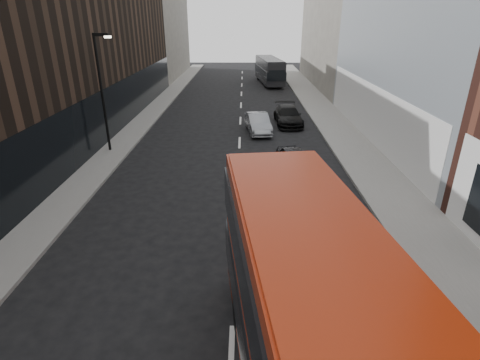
{
  "coord_description": "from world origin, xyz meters",
  "views": [
    {
      "loc": [
        0.3,
        -4.72,
        7.96
      ],
      "look_at": [
        0.16,
        7.8,
        2.5
      ],
      "focal_mm": 28.0,
      "sensor_mm": 36.0,
      "label": 1
    }
  ],
  "objects_px": {
    "car_c": "(288,116)",
    "car_b": "(258,123)",
    "car_a": "(295,162)",
    "grey_bus": "(269,70)",
    "street_lamp": "(102,86)"
  },
  "relations": [
    {
      "from": "car_b",
      "to": "car_c",
      "type": "height_order",
      "value": "car_c"
    },
    {
      "from": "street_lamp",
      "to": "car_b",
      "type": "height_order",
      "value": "street_lamp"
    },
    {
      "from": "car_a",
      "to": "car_c",
      "type": "xyz_separation_m",
      "value": [
        0.74,
        10.38,
        0.03
      ]
    },
    {
      "from": "street_lamp",
      "to": "car_b",
      "type": "distance_m",
      "value": 11.16
    },
    {
      "from": "car_c",
      "to": "car_b",
      "type": "bearing_deg",
      "value": -138.21
    },
    {
      "from": "grey_bus",
      "to": "car_c",
      "type": "distance_m",
      "value": 20.23
    },
    {
      "from": "grey_bus",
      "to": "car_c",
      "type": "height_order",
      "value": "grey_bus"
    },
    {
      "from": "car_a",
      "to": "car_b",
      "type": "relative_size",
      "value": 0.93
    },
    {
      "from": "grey_bus",
      "to": "car_a",
      "type": "bearing_deg",
      "value": -97.55
    },
    {
      "from": "street_lamp",
      "to": "car_b",
      "type": "relative_size",
      "value": 1.63
    },
    {
      "from": "grey_bus",
      "to": "car_b",
      "type": "xyz_separation_m",
      "value": [
        -2.19,
        -22.57,
        -1.0
      ]
    },
    {
      "from": "street_lamp",
      "to": "car_a",
      "type": "height_order",
      "value": "street_lamp"
    },
    {
      "from": "grey_bus",
      "to": "car_b",
      "type": "height_order",
      "value": "grey_bus"
    },
    {
      "from": "car_a",
      "to": "car_b",
      "type": "distance_m",
      "value": 8.21
    },
    {
      "from": "grey_bus",
      "to": "street_lamp",
      "type": "bearing_deg",
      "value": -120.17
    }
  ]
}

